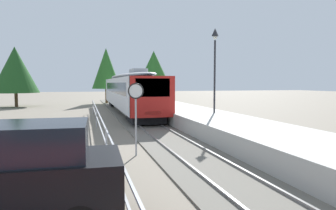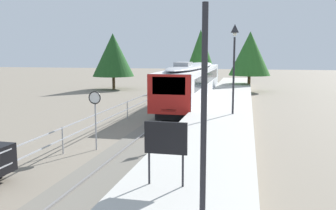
{
  "view_description": "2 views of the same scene",
  "coord_description": "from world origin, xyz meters",
  "px_view_note": "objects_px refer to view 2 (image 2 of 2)",
  "views": [
    {
      "loc": [
        -3.98,
        1.6,
        2.8
      ],
      "look_at": [
        0.4,
        17.45,
        1.6
      ],
      "focal_mm": 32.21,
      "sensor_mm": 36.0,
      "label": 1
    },
    {
      "loc": [
        4.81,
        -2.39,
        4.56
      ],
      "look_at": [
        0.4,
        17.45,
        1.6
      ],
      "focal_mm": 38.18,
      "sensor_mm": 36.0,
      "label": 2
    }
  ],
  "objects_px": {
    "commuter_train": "(193,80)",
    "platform_lamp_mid_platform": "(234,52)",
    "platform_notice_board": "(166,140)",
    "speed_limit_sign": "(95,106)",
    "platform_lamp_near_end": "(205,50)"
  },
  "relations": [
    {
      "from": "speed_limit_sign",
      "to": "platform_notice_board",
      "type": "bearing_deg",
      "value": -51.69
    },
    {
      "from": "platform_lamp_mid_platform",
      "to": "platform_notice_board",
      "type": "bearing_deg",
      "value": -96.11
    },
    {
      "from": "commuter_train",
      "to": "platform_lamp_near_end",
      "type": "relative_size",
      "value": 3.89
    },
    {
      "from": "platform_lamp_near_end",
      "to": "platform_lamp_mid_platform",
      "type": "xyz_separation_m",
      "value": [
        0.0,
        14.94,
        0.0
      ]
    },
    {
      "from": "platform_lamp_near_end",
      "to": "platform_lamp_mid_platform",
      "type": "bearing_deg",
      "value": 90.0
    },
    {
      "from": "platform_lamp_mid_platform",
      "to": "platform_notice_board",
      "type": "height_order",
      "value": "platform_lamp_mid_platform"
    },
    {
      "from": "platform_lamp_near_end",
      "to": "platform_notice_board",
      "type": "relative_size",
      "value": 2.97
    },
    {
      "from": "platform_lamp_mid_platform",
      "to": "platform_lamp_near_end",
      "type": "bearing_deg",
      "value": -90.0
    },
    {
      "from": "platform_notice_board",
      "to": "platform_lamp_mid_platform",
      "type": "bearing_deg",
      "value": 83.89
    },
    {
      "from": "commuter_train",
      "to": "platform_lamp_near_end",
      "type": "height_order",
      "value": "platform_lamp_near_end"
    },
    {
      "from": "platform_notice_board",
      "to": "speed_limit_sign",
      "type": "distance_m",
      "value": 7.72
    },
    {
      "from": "platform_lamp_mid_platform",
      "to": "platform_notice_board",
      "type": "distance_m",
      "value": 12.74
    },
    {
      "from": "commuter_train",
      "to": "platform_lamp_mid_platform",
      "type": "height_order",
      "value": "platform_lamp_mid_platform"
    },
    {
      "from": "commuter_train",
      "to": "platform_lamp_mid_platform",
      "type": "distance_m",
      "value": 11.4
    },
    {
      "from": "platform_notice_board",
      "to": "speed_limit_sign",
      "type": "bearing_deg",
      "value": 128.31
    }
  ]
}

